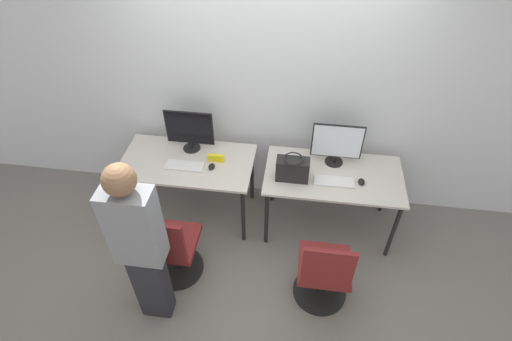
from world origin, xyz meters
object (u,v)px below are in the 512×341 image
mouse_left (212,166)px  mouse_right (361,182)px  keyboard_right (334,182)px  handbag (293,169)px  monitor_right (337,144)px  office_chair_left (172,250)px  office_chair_right (324,275)px  keyboard_left (184,166)px  monitor_left (189,130)px  person_left (140,244)px

mouse_left → mouse_right: size_ratio=1.00×
keyboard_right → handbag: size_ratio=1.22×
handbag → monitor_right: bearing=36.2°
office_chair_left → keyboard_right: size_ratio=2.43×
office_chair_left → handbag: bearing=34.5°
mouse_left → keyboard_right: bearing=-2.2°
office_chair_right → monitor_right: bearing=87.6°
mouse_left → office_chair_left: 0.86m
keyboard_left → handbag: 1.04m
monitor_left → person_left: (-0.02, -1.36, -0.04)m
monitor_left → office_chair_right: bearing=-37.6°
keyboard_left → mouse_right: mouse_right is taller
mouse_left → office_chair_left: bearing=-107.6°
handbag → office_chair_right: bearing=-65.6°
monitor_left → keyboard_left: 0.36m
person_left → keyboard_right: bearing=36.2°
monitor_left → mouse_right: bearing=-9.6°
office_chair_left → keyboard_right: bearing=26.3°
office_chair_left → mouse_right: bearing=23.5°
mouse_left → monitor_right: size_ratio=0.19×
keyboard_left → office_chair_right: size_ratio=0.41×
mouse_left → person_left: (-0.28, -1.09, 0.17)m
office_chair_left → person_left: bearing=-97.7°
person_left → keyboard_right: (1.44, 1.05, -0.18)m
keyboard_left → handbag: bearing=-1.1°
keyboard_right → office_chair_right: 0.84m
person_left → monitor_right: 1.96m
office_chair_right → handbag: 0.96m
office_chair_left → keyboard_right: 1.59m
monitor_left → person_left: 1.36m
monitor_right → office_chair_right: (-0.04, -1.04, -0.60)m
keyboard_left → mouse_left: 0.26m
keyboard_left → keyboard_right: same height
keyboard_right → office_chair_right: bearing=-93.4°
person_left → mouse_right: person_left is taller
keyboard_right → mouse_right: mouse_right is taller
keyboard_right → mouse_right: 0.25m
person_left → mouse_right: (1.68, 1.08, -0.17)m
monitor_left → mouse_right: 1.70m
office_chair_left → mouse_right: size_ratio=9.85×
monitor_left → handbag: size_ratio=1.58×
office_chair_left → monitor_right: size_ratio=1.87×
keyboard_right → monitor_left: bearing=167.8°
office_chair_right → handbag: bearing=114.4°
office_chair_right → keyboard_right: bearing=86.6°
monitor_left → handbag: bearing=-16.3°
monitor_right → keyboard_right: 0.36m
office_chair_right → keyboard_left: bearing=150.6°
mouse_left → monitor_right: 1.20m
keyboard_left → monitor_right: (1.42, 0.26, 0.22)m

